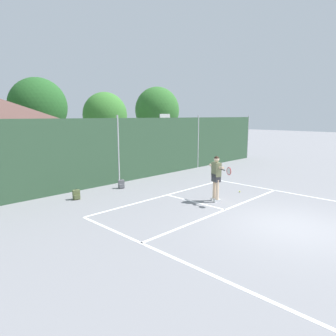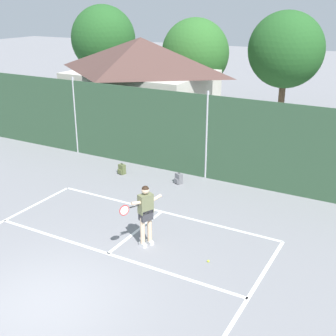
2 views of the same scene
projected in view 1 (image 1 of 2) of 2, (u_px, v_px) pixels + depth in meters
name	position (u px, v px, depth m)	size (l,w,h in m)	color
ground_plane	(292.00, 227.00, 9.38)	(120.00, 120.00, 0.00)	gray
court_markings	(272.00, 222.00, 9.82)	(8.30, 11.10, 0.01)	white
chainlink_fence	(118.00, 151.00, 15.27)	(26.09, 0.09, 3.48)	#2D4C33
basketball_hoop	(164.00, 133.00, 19.67)	(0.90, 0.67, 3.55)	#284CB2
treeline_backdrop	(41.00, 109.00, 21.91)	(28.86, 4.19, 6.39)	brown
tennis_player	(216.00, 175.00, 12.00)	(0.55, 1.37, 1.85)	silver
tennis_ball	(240.00, 192.00, 13.60)	(0.07, 0.07, 0.07)	#CCE033
backpack_olive	(76.00, 195.00, 12.43)	(0.32, 0.30, 0.46)	#566038
backpack_grey	(121.00, 184.00, 14.34)	(0.33, 0.33, 0.46)	slate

